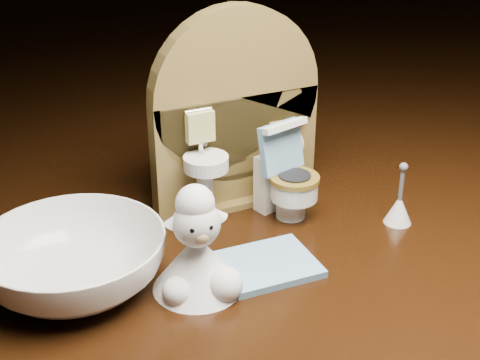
% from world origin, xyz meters
% --- Properties ---
extents(backdrop_panel, '(0.13, 0.05, 0.15)m').
position_xyz_m(backdrop_panel, '(-0.00, 0.06, 0.07)').
color(backdrop_panel, brown).
rests_on(backdrop_panel, ground).
extents(toy_toilet, '(0.04, 0.05, 0.07)m').
position_xyz_m(toy_toilet, '(0.02, 0.03, 0.03)').
color(toy_toilet, white).
rests_on(toy_toilet, ground).
extents(bath_mat, '(0.06, 0.05, 0.00)m').
position_xyz_m(bath_mat, '(-0.02, -0.03, 0.00)').
color(bath_mat, '#71A2C6').
rests_on(bath_mat, ground).
extents(toilet_brush, '(0.02, 0.02, 0.05)m').
position_xyz_m(toilet_brush, '(0.09, -0.02, 0.01)').
color(toilet_brush, white).
rests_on(toilet_brush, ground).
extents(plush_lamb, '(0.06, 0.06, 0.07)m').
position_xyz_m(plush_lamb, '(-0.07, -0.03, 0.02)').
color(plush_lamb, white).
rests_on(plush_lamb, ground).
extents(ceramic_bowl, '(0.15, 0.15, 0.04)m').
position_xyz_m(ceramic_bowl, '(-0.14, 0.00, 0.02)').
color(ceramic_bowl, white).
rests_on(ceramic_bowl, ground).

